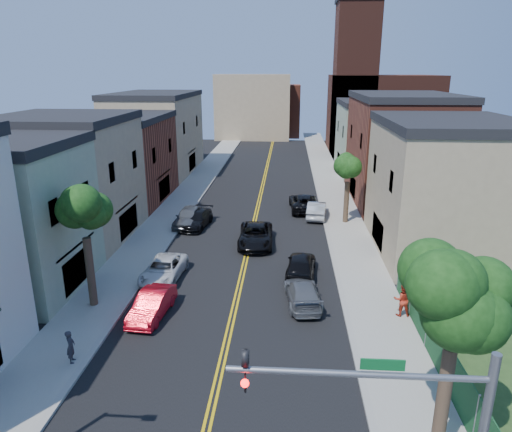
% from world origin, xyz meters
% --- Properties ---
extents(sidewalk_left, '(3.20, 100.00, 0.15)m').
position_xyz_m(sidewalk_left, '(-7.90, 40.00, 0.07)').
color(sidewalk_left, gray).
rests_on(sidewalk_left, ground).
extents(sidewalk_right, '(3.20, 100.00, 0.15)m').
position_xyz_m(sidewalk_right, '(7.90, 40.00, 0.07)').
color(sidewalk_right, gray).
rests_on(sidewalk_right, ground).
extents(curb_left, '(0.30, 100.00, 0.15)m').
position_xyz_m(curb_left, '(-6.15, 40.00, 0.07)').
color(curb_left, gray).
rests_on(curb_left, ground).
extents(curb_right, '(0.30, 100.00, 0.15)m').
position_xyz_m(curb_right, '(6.15, 40.00, 0.07)').
color(curb_right, gray).
rests_on(curb_right, ground).
extents(bldg_left_tan_near, '(9.00, 10.00, 9.00)m').
position_xyz_m(bldg_left_tan_near, '(-14.00, 25.00, 4.50)').
color(bldg_left_tan_near, '#998466').
rests_on(bldg_left_tan_near, ground).
extents(bldg_left_brick, '(9.00, 12.00, 8.00)m').
position_xyz_m(bldg_left_brick, '(-14.00, 36.00, 4.00)').
color(bldg_left_brick, brown).
rests_on(bldg_left_brick, ground).
extents(bldg_left_tan_far, '(9.00, 16.00, 9.50)m').
position_xyz_m(bldg_left_tan_far, '(-14.00, 50.00, 4.75)').
color(bldg_left_tan_far, '#998466').
rests_on(bldg_left_tan_far, ground).
extents(bldg_right_tan, '(9.00, 12.00, 9.00)m').
position_xyz_m(bldg_right_tan, '(14.00, 24.00, 4.50)').
color(bldg_right_tan, '#998466').
rests_on(bldg_right_tan, ground).
extents(bldg_right_brick, '(9.00, 14.00, 10.00)m').
position_xyz_m(bldg_right_brick, '(14.00, 38.00, 5.00)').
color(bldg_right_brick, brown).
rests_on(bldg_right_brick, ground).
extents(bldg_right_palegrn, '(9.00, 12.00, 8.50)m').
position_xyz_m(bldg_right_palegrn, '(14.00, 52.00, 4.25)').
color(bldg_right_palegrn, gray).
rests_on(bldg_right_palegrn, ground).
extents(church, '(16.20, 14.20, 22.60)m').
position_xyz_m(church, '(16.33, 67.07, 7.24)').
color(church, '#4C2319').
rests_on(church, ground).
extents(backdrop_left, '(14.00, 8.00, 12.00)m').
position_xyz_m(backdrop_left, '(-4.00, 82.00, 6.00)').
color(backdrop_left, '#998466').
rests_on(backdrop_left, ground).
extents(backdrop_center, '(10.00, 8.00, 10.00)m').
position_xyz_m(backdrop_center, '(0.00, 86.00, 5.00)').
color(backdrop_center, brown).
rests_on(backdrop_center, ground).
extents(fence_right, '(0.04, 15.00, 1.90)m').
position_xyz_m(fence_right, '(9.50, 9.50, 1.10)').
color(fence_right, '#143F1E').
rests_on(fence_right, sidewalk_right).
extents(tree_left_mid, '(5.20, 5.20, 9.29)m').
position_xyz_m(tree_left_mid, '(-7.88, 14.01, 6.58)').
color(tree_left_mid, '#3B2C1D').
rests_on(tree_left_mid, sidewalk_left).
extents(tree_right_corner, '(5.80, 5.80, 10.35)m').
position_xyz_m(tree_right_corner, '(7.93, 4.01, 7.31)').
color(tree_right_corner, '#3B2C1D').
rests_on(tree_right_corner, sidewalk_right).
extents(tree_right_far, '(4.40, 4.40, 8.03)m').
position_xyz_m(tree_right_far, '(7.92, 30.01, 5.76)').
color(tree_right_far, '#3B2C1D').
rests_on(tree_right_far, sidewalk_right).
extents(red_sedan, '(1.83, 4.27, 1.37)m').
position_xyz_m(red_sedan, '(-4.31, 13.17, 0.68)').
color(red_sedan, red).
rests_on(red_sedan, ground).
extents(white_pickup, '(2.44, 4.83, 1.31)m').
position_xyz_m(white_pickup, '(-4.90, 17.81, 0.66)').
color(white_pickup, silver).
rests_on(white_pickup, ground).
extents(grey_car_left, '(2.29, 4.89, 1.62)m').
position_xyz_m(grey_car_left, '(-5.49, 28.41, 0.81)').
color(grey_car_left, '#4E5155').
rests_on(grey_car_left, ground).
extents(black_car_left, '(2.50, 4.88, 1.35)m').
position_xyz_m(black_car_left, '(-4.78, 28.14, 0.68)').
color(black_car_left, black).
rests_on(black_car_left, ground).
extents(grey_car_right, '(2.33, 4.68, 1.31)m').
position_xyz_m(grey_car_right, '(3.80, 15.16, 0.65)').
color(grey_car_right, '#575A5F').
rests_on(grey_car_right, ground).
extents(black_car_right, '(2.21, 4.61, 1.52)m').
position_xyz_m(black_car_right, '(3.80, 18.89, 0.76)').
color(black_car_right, black).
rests_on(black_car_right, ground).
extents(silver_car_right, '(2.06, 4.66, 1.49)m').
position_xyz_m(silver_car_right, '(5.50, 31.53, 0.74)').
color(silver_car_right, '#AEB2B7').
rests_on(silver_car_right, ground).
extents(dark_car_right_far, '(2.91, 5.69, 1.54)m').
position_xyz_m(dark_car_right_far, '(4.44, 33.73, 0.77)').
color(dark_car_right_far, black).
rests_on(dark_car_right_far, ground).
extents(black_suv_lane, '(2.67, 5.51, 1.51)m').
position_xyz_m(black_suv_lane, '(0.50, 24.30, 0.76)').
color(black_suv_lane, black).
rests_on(black_suv_lane, ground).
extents(pedestrian_left, '(0.51, 0.65, 1.55)m').
position_xyz_m(pedestrian_left, '(-6.70, 8.67, 0.93)').
color(pedestrian_left, '#28262E').
rests_on(pedestrian_left, sidewalk_left).
extents(pedestrian_right, '(0.93, 0.74, 1.89)m').
position_xyz_m(pedestrian_right, '(9.02, 13.92, 1.09)').
color(pedestrian_right, '#B22E1B').
rests_on(pedestrian_right, sidewalk_right).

